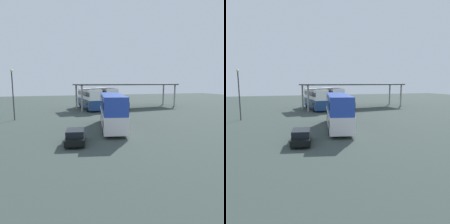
# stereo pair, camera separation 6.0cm
# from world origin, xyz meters

# --- Properties ---
(ground_plane) EXTENTS (140.00, 140.00, 0.00)m
(ground_plane) POSITION_xyz_m (0.00, 0.00, 0.00)
(ground_plane) COLOR #37433E
(double_decker_main) EXTENTS (4.70, 10.98, 4.15)m
(double_decker_main) POSITION_xyz_m (-0.39, 3.03, 2.28)
(double_decker_main) COLOR silver
(double_decker_main) RESTS_ON ground_plane
(parked_hatchback) EXTENTS (2.35, 4.06, 1.35)m
(parked_hatchback) POSITION_xyz_m (-5.52, -2.28, 0.67)
(parked_hatchback) COLOR black
(parked_hatchback) RESTS_ON ground_plane
(double_decker_near_canopy) EXTENTS (3.11, 11.30, 4.20)m
(double_decker_near_canopy) POSITION_xyz_m (0.36, 21.83, 2.31)
(double_decker_near_canopy) COLOR navy
(double_decker_near_canopy) RESTS_ON ground_plane
(double_decker_mid_row) EXTENTS (2.80, 10.74, 4.34)m
(double_decker_mid_row) POSITION_xyz_m (4.15, 23.14, 2.38)
(double_decker_mid_row) COLOR navy
(double_decker_mid_row) RESTS_ON ground_plane
(depot_canopy) EXTENTS (24.31, 8.41, 5.23)m
(depot_canopy) POSITION_xyz_m (9.36, 22.35, 4.91)
(depot_canopy) COLOR #33353A
(depot_canopy) RESTS_ON ground_plane
(lamppost_tall) EXTENTS (0.44, 0.44, 7.48)m
(lamppost_tall) POSITION_xyz_m (-12.68, 12.41, 4.74)
(lamppost_tall) COLOR #33353A
(lamppost_tall) RESTS_ON ground_plane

